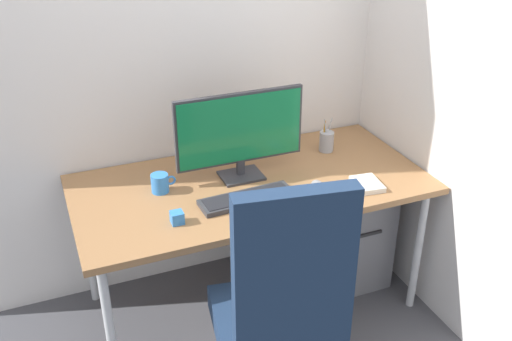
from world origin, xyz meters
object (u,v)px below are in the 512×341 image
object	(u,v)px
pen_holder	(326,141)
coffee_mug	(160,183)
mouse	(318,186)
notebook	(367,184)
desk_clamp_accessory	(177,218)
filing_cabinet	(335,226)
keyboard	(247,198)
monitor	(240,131)
office_chair	(281,314)

from	to	relation	value
pen_holder	coffee_mug	bearing A→B (deg)	-173.81
mouse	pen_holder	distance (m)	0.42
mouse	pen_holder	world-z (taller)	pen_holder
notebook	desk_clamp_accessory	world-z (taller)	desk_clamp_accessory
filing_cabinet	desk_clamp_accessory	distance (m)	1.11
notebook	coffee_mug	bearing A→B (deg)	167.30
pen_holder	desk_clamp_accessory	distance (m)	0.98
mouse	desk_clamp_accessory	distance (m)	0.67
keyboard	pen_holder	xyz separation A→B (m)	(0.57, 0.32, 0.04)
monitor	coffee_mug	size ratio (longest dim) A/B	5.40
monitor	coffee_mug	distance (m)	0.43
office_chair	filing_cabinet	distance (m)	1.15
notebook	coffee_mug	xyz separation A→B (m)	(-0.90, 0.32, 0.03)
monitor	mouse	size ratio (longest dim) A/B	5.78
monitor	notebook	world-z (taller)	monitor
notebook	monitor	bearing A→B (deg)	154.43
filing_cabinet	office_chair	bearing A→B (deg)	-130.22
mouse	pen_holder	bearing A→B (deg)	73.25
mouse	notebook	world-z (taller)	mouse
monitor	keyboard	xyz separation A→B (m)	(-0.06, -0.23, -0.22)
filing_cabinet	coffee_mug	size ratio (longest dim) A/B	4.91
keyboard	filing_cabinet	bearing A→B (deg)	22.45
office_chair	pen_holder	world-z (taller)	office_chair
desk_clamp_accessory	mouse	bearing A→B (deg)	2.80
keyboard	desk_clamp_accessory	size ratio (longest dim) A/B	8.31
pen_holder	monitor	bearing A→B (deg)	-169.56
office_chair	notebook	bearing A→B (deg)	37.11
filing_cabinet	mouse	size ratio (longest dim) A/B	5.26
desk_clamp_accessory	pen_holder	bearing A→B (deg)	22.97
notebook	desk_clamp_accessory	bearing A→B (deg)	-175.24
filing_cabinet	desk_clamp_accessory	world-z (taller)	desk_clamp_accessory
mouse	pen_holder	xyz separation A→B (m)	(0.23, 0.35, 0.04)
mouse	coffee_mug	xyz separation A→B (m)	(-0.67, 0.25, 0.03)
pen_holder	desk_clamp_accessory	xyz separation A→B (m)	(-0.91, -0.38, -0.03)
keyboard	mouse	xyz separation A→B (m)	(0.34, -0.03, 0.00)
coffee_mug	desk_clamp_accessory	size ratio (longest dim) A/B	2.19
keyboard	notebook	bearing A→B (deg)	-9.13
office_chair	monitor	xyz separation A→B (m)	(0.16, 0.82, 0.37)
monitor	keyboard	world-z (taller)	monitor
office_chair	monitor	bearing A→B (deg)	79.29
office_chair	keyboard	xyz separation A→B (m)	(0.10, 0.59, 0.15)
notebook	keyboard	bearing A→B (deg)	177.56
coffee_mug	mouse	bearing A→B (deg)	-20.61
filing_cabinet	mouse	bearing A→B (deg)	-134.68
mouse	notebook	size ratio (longest dim) A/B	0.68
office_chair	pen_holder	xyz separation A→B (m)	(0.67, 0.91, 0.19)
mouse	desk_clamp_accessory	bearing A→B (deg)	-160.49
mouse	coffee_mug	world-z (taller)	coffee_mug
keyboard	pen_holder	distance (m)	0.66
monitor	keyboard	distance (m)	0.32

